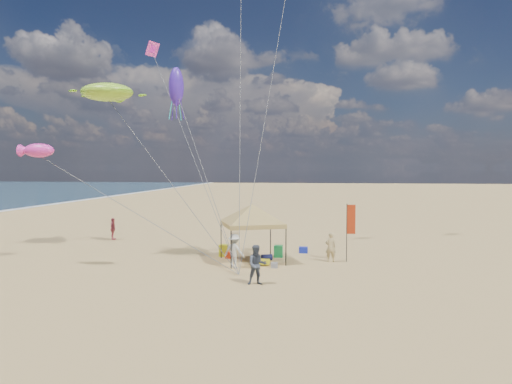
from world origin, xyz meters
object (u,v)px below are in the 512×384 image
(chair_yellow, at_px, (224,250))
(person_near_a, at_px, (331,247))
(canopy_tent, at_px, (252,206))
(chair_green, at_px, (278,251))
(cooler_blue, at_px, (303,250))
(person_near_b, at_px, (257,265))
(cooler_red, at_px, (230,255))
(person_near_c, at_px, (234,251))
(person_far_a, at_px, (113,229))
(feather_flag, at_px, (350,223))
(beach_cart, at_px, (261,262))

(chair_yellow, relative_size, person_near_a, 0.41)
(canopy_tent, relative_size, chair_green, 8.09)
(cooler_blue, bearing_deg, person_near_b, -102.56)
(chair_yellow, bearing_deg, person_near_b, -65.70)
(cooler_red, distance_m, chair_green, 2.87)
(cooler_blue, distance_m, person_near_b, 8.37)
(chair_yellow, bearing_deg, chair_green, 3.06)
(cooler_red, height_order, person_near_c, person_near_c)
(chair_yellow, distance_m, person_far_a, 10.73)
(cooler_blue, xyz_separation_m, person_near_b, (-1.81, -8.14, 0.72))
(canopy_tent, relative_size, person_far_a, 3.50)
(cooler_red, height_order, person_near_a, person_near_a)
(cooler_blue, bearing_deg, chair_yellow, -159.93)
(cooler_red, distance_m, chair_yellow, 0.79)
(chair_green, relative_size, chair_yellow, 1.00)
(chair_green, xyz_separation_m, person_near_a, (3.03, -0.99, 0.49))
(cooler_red, height_order, chair_green, chair_green)
(feather_flag, height_order, cooler_red, feather_flag)
(cooler_blue, xyz_separation_m, person_far_a, (-14.13, 3.41, 0.62))
(cooler_blue, relative_size, chair_yellow, 0.77)
(person_near_a, height_order, person_near_b, person_near_b)
(chair_green, bearing_deg, cooler_red, -165.00)
(chair_green, height_order, person_far_a, person_far_a)
(cooler_blue, relative_size, person_near_c, 0.30)
(person_near_a, xyz_separation_m, person_near_c, (-5.09, -2.26, 0.06))
(cooler_blue, bearing_deg, person_near_c, -125.94)
(feather_flag, relative_size, chair_green, 4.72)
(beach_cart, distance_m, person_near_a, 4.07)
(cooler_blue, xyz_separation_m, chair_yellow, (-4.71, -1.72, 0.16))
(chair_yellow, height_order, person_far_a, person_far_a)
(person_near_a, relative_size, person_far_a, 1.04)
(cooler_blue, distance_m, chair_green, 2.11)
(cooler_blue, relative_size, person_near_b, 0.30)
(cooler_red, distance_m, person_near_a, 5.85)
(person_near_b, bearing_deg, person_far_a, 121.81)
(person_near_b, height_order, person_far_a, person_near_b)
(beach_cart, height_order, person_near_b, person_near_b)
(feather_flag, relative_size, person_near_c, 1.83)
(feather_flag, distance_m, cooler_red, 7.16)
(person_near_a, distance_m, person_far_a, 16.83)
(canopy_tent, xyz_separation_m, chair_green, (1.36, 1.51, -2.79))
(person_near_c, bearing_deg, beach_cart, -128.45)
(cooler_blue, xyz_separation_m, chair_green, (-1.42, -1.55, 0.16))
(canopy_tent, relative_size, feather_flag, 1.72)
(person_near_a, xyz_separation_m, person_far_a, (-15.74, 5.95, -0.04))
(canopy_tent, xyz_separation_m, cooler_red, (-1.41, 0.76, -2.95))
(cooler_red, height_order, chair_yellow, chair_yellow)
(feather_flag, distance_m, person_near_c, 6.76)
(person_far_a, bearing_deg, person_near_b, -145.99)
(canopy_tent, relative_size, person_near_c, 3.14)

